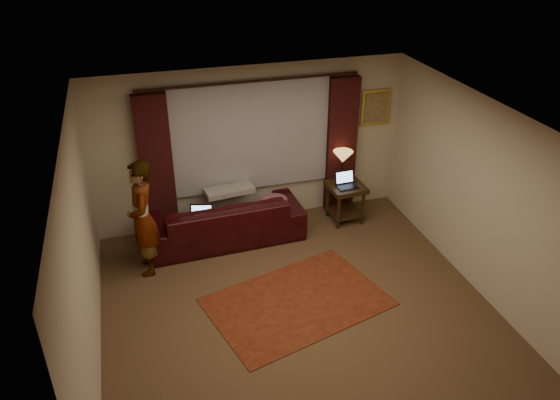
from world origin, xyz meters
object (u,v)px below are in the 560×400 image
(tiffany_lamp, at_px, (342,166))
(laptop_table, at_px, (347,180))
(person, at_px, (143,219))
(sofa, at_px, (224,212))
(laptop_sofa, at_px, (201,216))
(end_table, at_px, (345,203))

(tiffany_lamp, distance_m, laptop_table, 0.29)
(tiffany_lamp, height_order, person, person)
(sofa, height_order, tiffany_lamp, tiffany_lamp)
(laptop_sofa, xyz_separation_m, end_table, (2.43, 0.25, -0.29))
(tiffany_lamp, bearing_deg, laptop_sofa, -169.62)
(laptop_sofa, height_order, person, person)
(laptop_table, bearing_deg, tiffany_lamp, 86.03)
(end_table, relative_size, person, 0.38)
(laptop_sofa, relative_size, laptop_table, 1.03)
(sofa, distance_m, person, 1.37)
(laptop_table, distance_m, person, 3.28)
(person, bearing_deg, end_table, 99.27)
(laptop_sofa, distance_m, person, 0.90)
(sofa, relative_size, end_table, 3.72)
(end_table, bearing_deg, tiffany_lamp, 92.82)
(end_table, bearing_deg, laptop_sofa, -174.02)
(end_table, relative_size, tiffany_lamp, 1.26)
(laptop_sofa, bearing_deg, sofa, 47.07)
(end_table, height_order, person, person)
(sofa, relative_size, person, 1.42)
(end_table, bearing_deg, person, -171.10)
(laptop_sofa, height_order, laptop_table, laptop_table)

